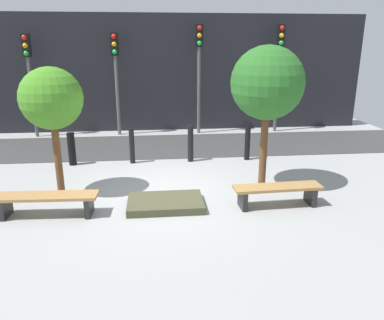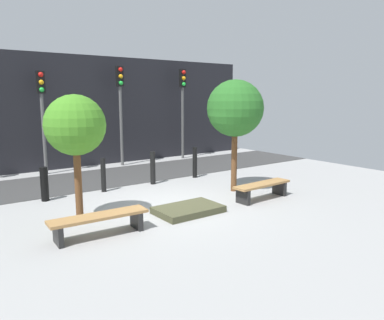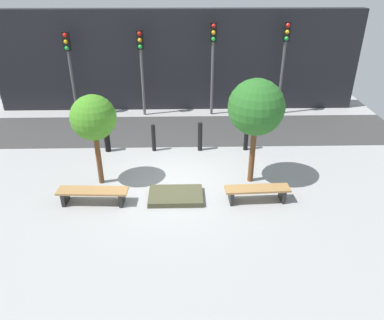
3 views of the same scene
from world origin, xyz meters
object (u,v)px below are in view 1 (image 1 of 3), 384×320
(tree_behind_right_bench, at_px, (267,84))
(traffic_light_west, at_px, (29,67))
(bollard_far_left, at_px, (72,149))
(traffic_light_mid_west, at_px, (116,66))
(bollard_right, at_px, (247,142))
(bench_left, at_px, (47,200))
(bench_right, at_px, (277,191))
(planter_bed, at_px, (165,203))
(traffic_light_mid_east, at_px, (199,60))
(bollard_center, at_px, (191,144))
(bollard_left, at_px, (132,146))
(tree_behind_left_bench, at_px, (51,100))
(traffic_light_east, at_px, (279,60))

(tree_behind_right_bench, height_order, traffic_light_west, traffic_light_west)
(bollard_far_left, distance_m, traffic_light_mid_west, 4.31)
(traffic_light_mid_west, bearing_deg, bollard_far_left, -105.50)
(bollard_right, distance_m, traffic_light_mid_west, 5.79)
(bench_left, relative_size, tree_behind_right_bench, 0.61)
(bench_right, xyz_separation_m, bollard_far_left, (-4.87, 3.35, 0.14))
(planter_bed, relative_size, bollard_far_left, 1.70)
(bench_left, xyz_separation_m, traffic_light_mid_east, (3.86, 6.99, 2.39))
(bench_right, height_order, bollard_center, bollard_center)
(traffic_light_west, bearing_deg, bench_right, -45.44)
(tree_behind_right_bench, bearing_deg, bench_right, -90.00)
(traffic_light_west, bearing_deg, bollard_far_left, -61.03)
(bollard_left, distance_m, bollard_center, 1.68)
(tree_behind_left_bench, height_order, traffic_light_west, traffic_light_west)
(bollard_right, bearing_deg, tree_behind_right_bench, -94.61)
(bench_left, height_order, traffic_light_west, traffic_light_west)
(planter_bed, xyz_separation_m, traffic_light_mid_east, (1.51, 6.79, 2.65))
(bench_left, bearing_deg, tree_behind_right_bench, 16.30)
(bench_left, distance_m, bollard_right, 5.91)
(bench_right, distance_m, traffic_light_west, 10.05)
(planter_bed, bearing_deg, traffic_light_mid_east, 77.44)
(tree_behind_left_bench, bearing_deg, traffic_light_mid_west, 81.89)
(tree_behind_right_bench, xyz_separation_m, traffic_light_mid_west, (-3.86, 5.84, 0.10))
(bollard_left, bearing_deg, tree_behind_right_bench, -34.61)
(traffic_light_east, bearing_deg, bollard_center, -135.43)
(bollard_center, xyz_separation_m, traffic_light_mid_west, (-2.35, 3.64, 2.01))
(planter_bed, xyz_separation_m, tree_behind_right_bench, (2.34, 0.95, 2.36))
(tree_behind_left_bench, relative_size, bollard_right, 2.66)
(bollard_center, bearing_deg, bench_left, -133.57)
(bench_left, distance_m, planter_bed, 2.37)
(bollard_center, bearing_deg, bench_right, -65.81)
(traffic_light_east, bearing_deg, traffic_light_mid_east, -180.00)
(traffic_light_west, bearing_deg, traffic_light_mid_east, 0.01)
(bollard_left, relative_size, bollard_center, 0.95)
(tree_behind_left_bench, bearing_deg, planter_bed, -22.04)
(bollard_far_left, height_order, traffic_light_east, traffic_light_east)
(bollard_right, bearing_deg, traffic_light_mid_west, 137.94)
(planter_bed, height_order, bollard_right, bollard_right)
(bollard_right, bearing_deg, bench_left, -145.47)
(tree_behind_right_bench, bearing_deg, tree_behind_left_bench, 180.00)
(bench_left, bearing_deg, planter_bed, 7.40)
(traffic_light_mid_west, bearing_deg, tree_behind_right_bench, -56.55)
(traffic_light_mid_west, bearing_deg, planter_bed, -77.44)
(bollard_far_left, bearing_deg, bollard_right, 0.00)
(bollard_left, xyz_separation_m, traffic_light_mid_west, (-0.67, 3.64, 2.03))
(traffic_light_west, relative_size, traffic_light_east, 0.91)
(bollard_far_left, xyz_separation_m, bollard_right, (5.04, 0.00, 0.07))
(traffic_light_west, distance_m, traffic_light_mid_west, 3.02)
(bench_right, height_order, bollard_left, bollard_left)
(traffic_light_west, bearing_deg, tree_behind_left_bench, -69.42)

